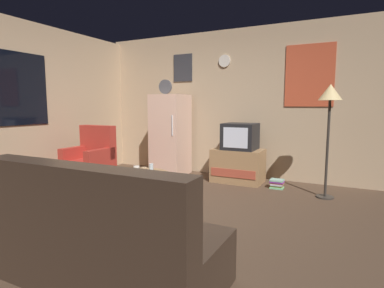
{
  "coord_description": "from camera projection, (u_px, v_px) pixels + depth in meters",
  "views": [
    {
      "loc": [
        1.99,
        -3.07,
        1.3
      ],
      "look_at": [
        0.0,
        0.9,
        0.75
      ],
      "focal_mm": 29.19,
      "sensor_mm": 36.0,
      "label": 1
    }
  ],
  "objects": [
    {
      "name": "book_stack",
      "position": [
        277.0,
        184.0,
        4.91
      ],
      "size": [
        0.21,
        0.16,
        0.14
      ],
      "color": "#7BC894",
      "rests_on": "ground_plane"
    },
    {
      "name": "remote_control",
      "position": [
        125.0,
        172.0,
        3.96
      ],
      "size": [
        0.16,
        0.1,
        0.02
      ],
      "primitive_type": "cube",
      "rotation": [
        0.0,
        0.0,
        -0.37
      ],
      "color": "black",
      "rests_on": "coffee_table"
    },
    {
      "name": "wall_with_art",
      "position": [
        230.0,
        104.0,
        5.77
      ],
      "size": [
        5.2,
        0.12,
        2.66
      ],
      "color": "tan",
      "rests_on": "ground_plane"
    },
    {
      "name": "wall_left_with_window",
      "position": [
        16.0,
        105.0,
        4.74
      ],
      "size": [
        0.12,
        5.2,
        2.6
      ],
      "color": "tan",
      "rests_on": "ground_plane"
    },
    {
      "name": "coffee_table",
      "position": [
        140.0,
        190.0,
        3.99
      ],
      "size": [
        0.72,
        0.72,
        0.44
      ],
      "color": "#9E754C",
      "rests_on": "ground_plane"
    },
    {
      "name": "ground_plane",
      "position": [
        159.0,
        214.0,
        3.77
      ],
      "size": [
        12.0,
        12.0,
        0.0
      ],
      "primitive_type": "plane",
      "color": "#4C3828"
    },
    {
      "name": "mug_ceramic_white",
      "position": [
        137.0,
        170.0,
        3.97
      ],
      "size": [
        0.08,
        0.08,
        0.09
      ],
      "primitive_type": "cylinder",
      "color": "silver",
      "rests_on": "coffee_table"
    },
    {
      "name": "mug_ceramic_tan",
      "position": [
        144.0,
        171.0,
        3.89
      ],
      "size": [
        0.08,
        0.08,
        0.09
      ],
      "primitive_type": "cylinder",
      "color": "tan",
      "rests_on": "coffee_table"
    },
    {
      "name": "couch",
      "position": [
        104.0,
        242.0,
        2.27
      ],
      "size": [
        1.7,
        0.8,
        0.92
      ],
      "color": "#38281E",
      "rests_on": "ground_plane"
    },
    {
      "name": "armchair",
      "position": [
        90.0,
        163.0,
        5.24
      ],
      "size": [
        0.68,
        0.68,
        0.96
      ],
      "color": "#A52D23",
      "rests_on": "ground_plane"
    },
    {
      "name": "fridge",
      "position": [
        170.0,
        135.0,
        5.88
      ],
      "size": [
        0.6,
        0.62,
        1.77
      ],
      "color": "beige",
      "rests_on": "ground_plane"
    },
    {
      "name": "standing_lamp",
      "position": [
        330.0,
        101.0,
        4.26
      ],
      "size": [
        0.32,
        0.32,
        1.59
      ],
      "color": "#332D28",
      "rests_on": "ground_plane"
    },
    {
      "name": "wine_glass",
      "position": [
        151.0,
        170.0,
        3.82
      ],
      "size": [
        0.05,
        0.05,
        0.15
      ],
      "primitive_type": "cylinder",
      "color": "silver",
      "rests_on": "coffee_table"
    },
    {
      "name": "crt_tv",
      "position": [
        240.0,
        136.0,
        5.24
      ],
      "size": [
        0.54,
        0.51,
        0.44
      ],
      "color": "black",
      "rests_on": "tv_stand"
    },
    {
      "name": "tv_stand",
      "position": [
        238.0,
        166.0,
        5.31
      ],
      "size": [
        0.84,
        0.53,
        0.56
      ],
      "color": "#9E754C",
      "rests_on": "ground_plane"
    }
  ]
}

